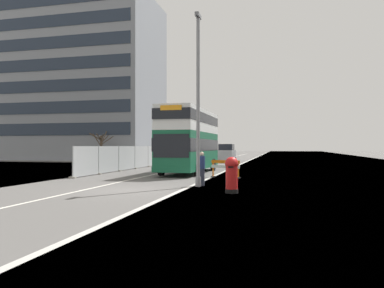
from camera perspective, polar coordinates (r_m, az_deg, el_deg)
ground at (r=17.59m, az=-7.97°, el=-7.21°), size 140.00×280.00×0.10m
double_decker_bus at (r=28.64m, az=-0.30°, el=0.68°), size 2.89×10.26×4.83m
lamppost_foreground at (r=18.94m, az=0.95°, el=6.07°), size 0.29×0.70×8.82m
red_pillar_postbox at (r=16.36m, az=6.13°, el=-4.49°), size 0.59×0.59×1.59m
roadworks_barrier at (r=24.13m, az=5.17°, el=-3.46°), size 1.98×0.98×1.15m
construction_site_fence at (r=35.40m, az=-7.77°, el=-2.02°), size 0.44×24.00×2.11m
car_oncoming_near at (r=47.01m, az=5.35°, el=-1.51°), size 2.07×4.27×2.32m
car_receding_mid at (r=55.79m, az=2.54°, el=-1.39°), size 1.93×4.05×2.20m
bare_tree_far_verge_near at (r=49.72m, az=-13.85°, el=-0.16°), size 2.97×2.62×4.06m
pedestrian_at_kerb at (r=19.24m, az=1.52°, el=-3.82°), size 0.34×0.34×1.77m
backdrop_office_block at (r=61.58m, az=-16.28°, el=9.18°), size 22.92×13.79×24.42m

